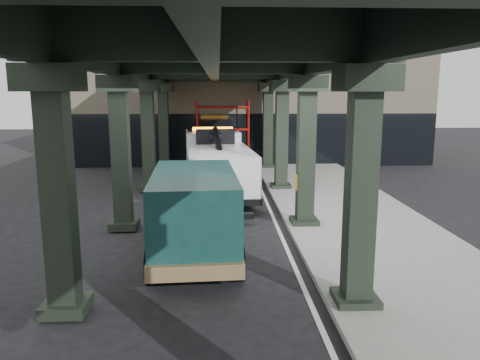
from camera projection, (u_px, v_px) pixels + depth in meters
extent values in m
plane|color=black|center=(228.00, 248.00, 13.69)|extent=(90.00, 90.00, 0.00)
cube|color=gray|center=(360.00, 224.00, 15.84)|extent=(5.00, 40.00, 0.15)
cube|color=silver|center=(277.00, 227.00, 15.73)|extent=(0.12, 38.00, 0.01)
cube|color=black|center=(361.00, 192.00, 9.42)|extent=(0.55, 0.55, 5.00)
cube|color=black|center=(366.00, 78.00, 9.00)|extent=(1.10, 1.10, 0.50)
cube|color=black|center=(355.00, 300.00, 9.85)|extent=(0.90, 0.90, 0.24)
cube|color=black|center=(306.00, 154.00, 15.31)|extent=(0.55, 0.55, 5.00)
cube|color=black|center=(308.00, 84.00, 14.89)|extent=(1.10, 1.10, 0.50)
cube|color=black|center=(304.00, 222.00, 15.74)|extent=(0.90, 0.90, 0.24)
cube|color=black|center=(282.00, 136.00, 21.19)|extent=(0.55, 0.55, 5.00)
cube|color=black|center=(282.00, 86.00, 20.78)|extent=(1.10, 1.10, 0.50)
cube|color=black|center=(281.00, 186.00, 21.63)|extent=(0.90, 0.90, 0.24)
cube|color=black|center=(268.00, 127.00, 27.08)|extent=(0.55, 0.55, 5.00)
cube|color=black|center=(268.00, 87.00, 26.66)|extent=(1.10, 1.10, 0.50)
cube|color=black|center=(267.00, 166.00, 27.52)|extent=(0.90, 0.90, 0.24)
cube|color=black|center=(58.00, 195.00, 9.15)|extent=(0.55, 0.55, 5.00)
cube|color=black|center=(50.00, 78.00, 8.73)|extent=(1.10, 1.10, 0.50)
cube|color=black|center=(67.00, 306.00, 9.58)|extent=(0.90, 0.90, 0.24)
cube|color=black|center=(121.00, 155.00, 15.04)|extent=(0.55, 0.55, 5.00)
cube|color=black|center=(118.00, 83.00, 14.62)|extent=(1.10, 1.10, 0.50)
cube|color=black|center=(124.00, 224.00, 15.47)|extent=(0.90, 0.90, 0.24)
cube|color=black|center=(148.00, 137.00, 20.93)|extent=(0.55, 0.55, 5.00)
cube|color=black|center=(147.00, 86.00, 20.51)|extent=(1.10, 1.10, 0.50)
cube|color=black|center=(150.00, 188.00, 21.36)|extent=(0.90, 0.90, 0.24)
cube|color=black|center=(164.00, 127.00, 26.82)|extent=(0.55, 0.55, 5.00)
cube|color=black|center=(163.00, 87.00, 26.40)|extent=(1.10, 1.10, 0.50)
cube|color=black|center=(165.00, 167.00, 27.25)|extent=(0.90, 0.90, 0.24)
cube|color=black|center=(308.00, 58.00, 14.74)|extent=(0.35, 32.00, 1.10)
cube|color=black|center=(116.00, 57.00, 14.47)|extent=(0.35, 32.00, 1.10)
cube|color=black|center=(213.00, 57.00, 14.60)|extent=(0.35, 32.00, 1.10)
cube|color=black|center=(213.00, 34.00, 14.47)|extent=(7.40, 32.00, 0.30)
cube|color=#C6B793|center=(251.00, 99.00, 32.67)|extent=(22.00, 10.00, 8.00)
cylinder|color=red|center=(198.00, 134.00, 27.88)|extent=(0.08, 0.08, 4.00)
cylinder|color=red|center=(197.00, 135.00, 27.09)|extent=(0.08, 0.08, 4.00)
cylinder|color=red|center=(248.00, 134.00, 28.01)|extent=(0.08, 0.08, 4.00)
cylinder|color=red|center=(249.00, 135.00, 27.23)|extent=(0.08, 0.08, 4.00)
cylinder|color=red|center=(223.00, 151.00, 28.13)|extent=(3.00, 0.08, 0.08)
cylinder|color=red|center=(223.00, 129.00, 27.89)|extent=(3.00, 0.08, 0.08)
cylinder|color=red|center=(223.00, 107.00, 27.65)|extent=(3.00, 0.08, 0.08)
cube|color=black|center=(217.00, 179.00, 20.41)|extent=(1.74, 8.08, 0.27)
cube|color=white|center=(213.00, 151.00, 22.90)|extent=(2.72, 2.77, 1.92)
cube|color=white|center=(211.00, 158.00, 24.09)|extent=(2.57, 0.96, 0.96)
cube|color=black|center=(212.00, 139.00, 23.06)|extent=(2.46, 1.58, 0.91)
cube|color=white|center=(220.00, 168.00, 19.08)|extent=(3.01, 5.54, 1.50)
cube|color=orange|center=(213.00, 129.00, 22.49)|extent=(1.94, 0.46, 0.17)
cube|color=black|center=(215.00, 137.00, 20.97)|extent=(1.76, 0.78, 0.64)
cylinder|color=black|center=(219.00, 147.00, 19.14)|extent=(0.57, 3.75, 1.43)
cube|color=black|center=(226.00, 209.00, 16.62)|extent=(0.45, 1.52, 0.19)
cube|color=black|center=(229.00, 216.00, 15.90)|extent=(1.73, 0.41, 0.19)
cylinder|color=black|center=(189.00, 171.00, 23.26)|extent=(0.47, 1.20, 1.18)
cylinder|color=silver|center=(189.00, 171.00, 23.26)|extent=(0.47, 0.68, 0.65)
cylinder|color=black|center=(236.00, 170.00, 23.56)|extent=(0.47, 1.20, 1.18)
cylinder|color=silver|center=(236.00, 170.00, 23.56)|extent=(0.47, 0.68, 0.65)
cylinder|color=black|center=(191.00, 185.00, 19.82)|extent=(0.47, 1.20, 1.18)
cylinder|color=silver|center=(191.00, 185.00, 19.82)|extent=(0.47, 0.68, 0.65)
cylinder|color=black|center=(245.00, 184.00, 20.12)|extent=(0.47, 1.20, 1.18)
cylinder|color=silver|center=(245.00, 184.00, 20.12)|extent=(0.47, 0.68, 0.65)
cylinder|color=black|center=(191.00, 192.00, 18.47)|extent=(0.47, 1.20, 1.18)
cylinder|color=silver|center=(191.00, 192.00, 18.47)|extent=(0.47, 0.68, 0.65)
cylinder|color=black|center=(250.00, 191.00, 18.76)|extent=(0.47, 1.20, 1.18)
cylinder|color=silver|center=(250.00, 191.00, 18.76)|extent=(0.47, 0.68, 0.65)
cube|color=#103A38|center=(195.00, 201.00, 15.35)|extent=(2.17, 1.24, 0.93)
cube|color=#103A38|center=(194.00, 210.00, 12.50)|extent=(2.40, 4.74, 2.01)
cube|color=olive|center=(195.00, 235.00, 13.05)|extent=(2.50, 5.88, 0.36)
cube|color=black|center=(194.00, 178.00, 14.79)|extent=(2.03, 0.55, 0.86)
cube|color=black|center=(194.00, 189.00, 12.70)|extent=(2.38, 3.82, 0.57)
cube|color=silver|center=(195.00, 209.00, 15.96)|extent=(2.06, 0.23, 0.31)
cylinder|color=black|center=(163.00, 218.00, 15.30)|extent=(0.33, 0.88, 0.87)
cylinder|color=silver|center=(163.00, 218.00, 15.30)|extent=(0.35, 0.49, 0.48)
cylinder|color=black|center=(226.00, 216.00, 15.49)|extent=(0.33, 0.88, 0.87)
cylinder|color=silver|center=(226.00, 216.00, 15.49)|extent=(0.35, 0.49, 0.48)
cylinder|color=black|center=(152.00, 266.00, 11.07)|extent=(0.33, 0.88, 0.87)
cylinder|color=silver|center=(152.00, 266.00, 11.07)|extent=(0.35, 0.49, 0.48)
cylinder|color=black|center=(238.00, 263.00, 11.26)|extent=(0.33, 0.88, 0.87)
cylinder|color=silver|center=(238.00, 263.00, 11.26)|extent=(0.35, 0.49, 0.48)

